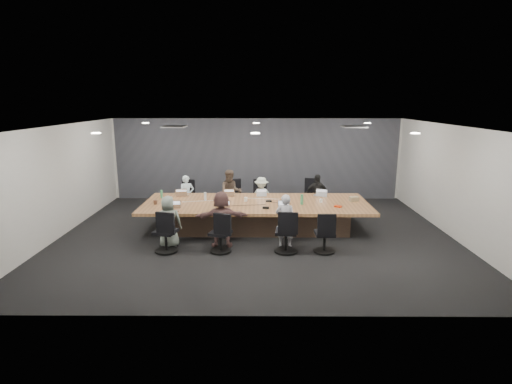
{
  "coord_description": "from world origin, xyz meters",
  "views": [
    {
      "loc": [
        0.06,
        -9.84,
        3.42
      ],
      "look_at": [
        0.0,
        0.4,
        1.05
      ],
      "focal_mm": 28.0,
      "sensor_mm": 36.0,
      "label": 1
    }
  ],
  "objects_px": {
    "person_3": "(316,195)",
    "laptop_5": "(223,210)",
    "chair_6": "(286,235)",
    "person_6": "(285,221)",
    "person_0": "(187,195)",
    "chair_0": "(189,200)",
    "chair_5": "(220,236)",
    "bottle_green_right": "(302,199)",
    "chair_3": "(315,199)",
    "snack_packet": "(338,206)",
    "laptop_3": "(319,195)",
    "laptop_1": "(229,195)",
    "chair_1": "(232,199)",
    "laptop_4": "(173,210)",
    "laptop_0": "(183,195)",
    "canvas_bag": "(354,199)",
    "bottle_green_left": "(162,194)",
    "chair_4": "(166,235)",
    "person_5": "(222,219)",
    "mug_brown": "(155,202)",
    "laptop_6": "(284,210)",
    "person_4": "(169,222)",
    "chair_2": "(261,199)",
    "bottle_clear": "(205,196)",
    "person_2": "(261,196)",
    "person_1": "(231,193)",
    "conference_table": "(256,215)",
    "chair_7": "(325,237)",
    "laptop_2": "(262,195)"
  },
  "relations": [
    {
      "from": "laptop_4",
      "to": "bottle_clear",
      "type": "distance_m",
      "value": 1.21
    },
    {
      "from": "chair_0",
      "to": "canvas_bag",
      "type": "xyz_separation_m",
      "value": [
        4.75,
        -1.55,
        0.42
      ]
    },
    {
      "from": "chair_6",
      "to": "person_6",
      "type": "distance_m",
      "value": 0.42
    },
    {
      "from": "person_0",
      "to": "chair_0",
      "type": "bearing_deg",
      "value": 76.54
    },
    {
      "from": "person_6",
      "to": "chair_2",
      "type": "bearing_deg",
      "value": -67.4
    },
    {
      "from": "person_3",
      "to": "canvas_bag",
      "type": "relative_size",
      "value": 5.38
    },
    {
      "from": "chair_2",
      "to": "person_6",
      "type": "relative_size",
      "value": 0.61
    },
    {
      "from": "chair_4",
      "to": "laptop_0",
      "type": "distance_m",
      "value": 2.52
    },
    {
      "from": "person_0",
      "to": "bottle_green_left",
      "type": "xyz_separation_m",
      "value": [
        -0.55,
        -0.86,
        0.24
      ]
    },
    {
      "from": "chair_2",
      "to": "chair_4",
      "type": "height_order",
      "value": "chair_4"
    },
    {
      "from": "chair_5",
      "to": "bottle_green_right",
      "type": "height_order",
      "value": "bottle_green_right"
    },
    {
      "from": "laptop_0",
      "to": "bottle_green_left",
      "type": "height_order",
      "value": "bottle_green_left"
    },
    {
      "from": "person_3",
      "to": "laptop_3",
      "type": "xyz_separation_m",
      "value": [
        0.0,
        -0.55,
        0.12
      ]
    },
    {
      "from": "laptop_4",
      "to": "person_5",
      "type": "distance_m",
      "value": 1.37
    },
    {
      "from": "chair_5",
      "to": "chair_6",
      "type": "xyz_separation_m",
      "value": [
        1.5,
        0.0,
        0.03
      ]
    },
    {
      "from": "chair_7",
      "to": "person_3",
      "type": "xyz_separation_m",
      "value": [
        0.24,
        3.05,
        0.25
      ]
    },
    {
      "from": "chair_3",
      "to": "person_1",
      "type": "xyz_separation_m",
      "value": [
        -2.58,
        -0.35,
        0.27
      ]
    },
    {
      "from": "person_0",
      "to": "laptop_1",
      "type": "height_order",
      "value": "person_0"
    },
    {
      "from": "chair_4",
      "to": "chair_7",
      "type": "bearing_deg",
      "value": 14.92
    },
    {
      "from": "chair_5",
      "to": "bottle_clear",
      "type": "height_order",
      "value": "bottle_clear"
    },
    {
      "from": "chair_6",
      "to": "chair_2",
      "type": "bearing_deg",
      "value": 104.96
    },
    {
      "from": "laptop_3",
      "to": "person_4",
      "type": "distance_m",
      "value": 4.43
    },
    {
      "from": "bottle_green_left",
      "to": "chair_3",
      "type": "bearing_deg",
      "value": 15.14
    },
    {
      "from": "bottle_green_left",
      "to": "chair_1",
      "type": "bearing_deg",
      "value": 32.71
    },
    {
      "from": "laptop_3",
      "to": "person_6",
      "type": "relative_size",
      "value": 0.24
    },
    {
      "from": "chair_6",
      "to": "laptop_1",
      "type": "height_order",
      "value": "chair_6"
    },
    {
      "from": "chair_4",
      "to": "laptop_4",
      "type": "relative_size",
      "value": 2.51
    },
    {
      "from": "laptop_5",
      "to": "bottle_green_right",
      "type": "height_order",
      "value": "bottle_green_right"
    },
    {
      "from": "chair_2",
      "to": "laptop_0",
      "type": "bearing_deg",
      "value": 31.4
    },
    {
      "from": "person_2",
      "to": "bottle_clear",
      "type": "xyz_separation_m",
      "value": [
        -1.54,
        -1.14,
        0.27
      ]
    },
    {
      "from": "bottle_green_left",
      "to": "canvas_bag",
      "type": "distance_m",
      "value": 5.31
    },
    {
      "from": "chair_6",
      "to": "laptop_6",
      "type": "height_order",
      "value": "chair_6"
    },
    {
      "from": "laptop_6",
      "to": "mug_brown",
      "type": "relative_size",
      "value": 2.46
    },
    {
      "from": "person_0",
      "to": "laptop_3",
      "type": "xyz_separation_m",
      "value": [
        3.91,
        -0.55,
        0.14
      ]
    },
    {
      "from": "chair_1",
      "to": "laptop_4",
      "type": "distance_m",
      "value": 2.83
    },
    {
      "from": "chair_3",
      "to": "snack_packet",
      "type": "height_order",
      "value": "chair_3"
    },
    {
      "from": "chair_5",
      "to": "person_6",
      "type": "relative_size",
      "value": 0.59
    },
    {
      "from": "laptop_1",
      "to": "chair_1",
      "type": "bearing_deg",
      "value": -89.67
    },
    {
      "from": "laptop_1",
      "to": "mug_brown",
      "type": "xyz_separation_m",
      "value": [
        -1.88,
        -1.01,
        0.05
      ]
    },
    {
      "from": "person_3",
      "to": "person_5",
      "type": "height_order",
      "value": "person_5"
    },
    {
      "from": "laptop_6",
      "to": "bottle_green_right",
      "type": "distance_m",
      "value": 0.8
    },
    {
      "from": "bottle_green_left",
      "to": "bottle_clear",
      "type": "relative_size",
      "value": 0.98
    },
    {
      "from": "person_1",
      "to": "laptop_3",
      "type": "bearing_deg",
      "value": -18.66
    },
    {
      "from": "conference_table",
      "to": "chair_7",
      "type": "xyz_separation_m",
      "value": [
        1.58,
        -1.7,
        -0.02
      ]
    },
    {
      "from": "laptop_0",
      "to": "canvas_bag",
      "type": "relative_size",
      "value": 1.38
    },
    {
      "from": "snack_packet",
      "to": "bottle_green_right",
      "type": "bearing_deg",
      "value": 163.18
    },
    {
      "from": "chair_4",
      "to": "person_3",
      "type": "bearing_deg",
      "value": 53.16
    },
    {
      "from": "conference_table",
      "to": "laptop_5",
      "type": "height_order",
      "value": "laptop_5"
    },
    {
      "from": "chair_2",
      "to": "laptop_2",
      "type": "xyz_separation_m",
      "value": [
        0.0,
        -0.9,
        0.35
      ]
    },
    {
      "from": "person_3",
      "to": "laptop_5",
      "type": "relative_size",
      "value": 3.55
    }
  ]
}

